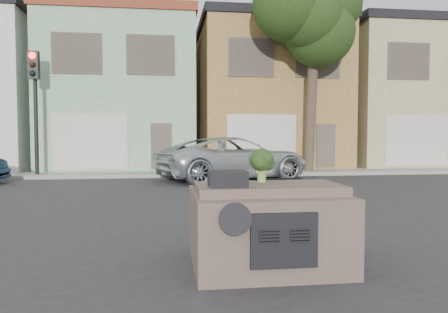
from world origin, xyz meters
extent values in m
plane|color=#303033|center=(0.00, 0.00, 0.00)|extent=(120.00, 120.00, 0.00)
cube|color=gray|center=(0.00, 10.50, 0.07)|extent=(40.00, 3.00, 0.15)
cube|color=#92BE9A|center=(-3.50, 14.50, 3.77)|extent=(7.20, 8.20, 7.55)
cube|color=#9D7742|center=(4.00, 14.50, 3.77)|extent=(7.20, 8.20, 7.55)
cube|color=tan|center=(11.50, 14.50, 3.77)|extent=(7.20, 8.20, 7.55)
imported|color=silver|center=(1.28, 7.95, 0.00)|extent=(6.57, 4.69, 1.66)
cube|color=black|center=(-6.50, 9.50, 2.55)|extent=(0.40, 0.40, 5.10)
cube|color=#243E16|center=(5.00, 9.80, 4.25)|extent=(4.40, 4.00, 8.50)
cube|color=brown|center=(0.00, -3.00, 0.56)|extent=(2.00, 1.80, 1.12)
cube|color=black|center=(-0.58, -3.35, 1.22)|extent=(0.48, 0.38, 0.20)
cube|color=black|center=(0.28, -2.62, 1.13)|extent=(0.69, 0.15, 0.02)
cube|color=#1E3513|center=(-0.04, -2.89, 1.36)|extent=(0.49, 0.49, 0.48)
camera|label=1|loc=(-1.36, -8.79, 1.79)|focal=35.00mm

